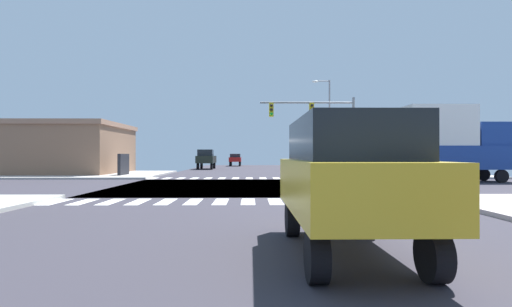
{
  "coord_description": "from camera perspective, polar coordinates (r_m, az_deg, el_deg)",
  "views": [
    {
      "loc": [
        0.33,
        -21.91,
        1.71
      ],
      "look_at": [
        0.68,
        2.56,
        1.8
      ],
      "focal_mm": 28.03,
      "sensor_mm": 36.0,
      "label": 1
    }
  ],
  "objects": [
    {
      "name": "sedan_leading_4",
      "position": [
        61.73,
        -2.98,
        -0.76
      ],
      "size": [
        1.8,
        4.3,
        1.88
      ],
      "rotation": [
        0.0,
        0.0,
        3.14
      ],
      "color": "black",
      "rests_on": "ground"
    },
    {
      "name": "sidewalk_corner_ne",
      "position": [
        36.24,
        19.68,
        -2.79
      ],
      "size": [
        12.0,
        12.0,
        0.14
      ],
      "color": "#B2ADA3",
      "rests_on": "ground"
    },
    {
      "name": "box_truck_crossing_1",
      "position": [
        28.49,
        26.04,
        1.53
      ],
      "size": [
        7.2,
        2.4,
        4.85
      ],
      "rotation": [
        0.0,
        0.0,
        4.71
      ],
      "color": "black",
      "rests_on": "ground"
    },
    {
      "name": "suv_middle_1",
      "position": [
        7.08,
        12.85,
        -2.77
      ],
      "size": [
        1.96,
        4.6,
        2.34
      ],
      "color": "black",
      "rests_on": "ground"
    },
    {
      "name": "sidewalk_corner_nw",
      "position": [
        36.47,
        -22.28,
        -2.77
      ],
      "size": [
        12.0,
        12.0,
        0.14
      ],
      "color": "#AEA8A4",
      "rests_on": "ground"
    },
    {
      "name": "street_lamp",
      "position": [
        39.26,
        10.13,
        5.02
      ],
      "size": [
        1.78,
        0.32,
        8.95
      ],
      "color": "gray",
      "rests_on": "ground"
    },
    {
      "name": "ground",
      "position": [
        21.98,
        -1.68,
        -4.74
      ],
      "size": [
        90.0,
        90.0,
        0.05
      ],
      "color": "#333038"
    },
    {
      "name": "bank_building",
      "position": [
        39.85,
        -27.71,
        0.6
      ],
      "size": [
        14.75,
        9.9,
        4.5
      ],
      "color": "#86624A",
      "rests_on": "ground"
    },
    {
      "name": "crosswalk_far",
      "position": [
        29.26,
        -1.95,
        -3.55
      ],
      "size": [
        13.5,
        2.0,
        0.01
      ],
      "color": "white",
      "rests_on": "ground"
    },
    {
      "name": "crosswalk_near",
      "position": [
        14.72,
        -3.09,
        -6.87
      ],
      "size": [
        13.5,
        2.0,
        0.01
      ],
      "color": "white",
      "rests_on": "ground"
    },
    {
      "name": "pickup_trailing_1",
      "position": [
        48.56,
        -7.12,
        -0.7
      ],
      "size": [
        2.0,
        5.1,
        2.35
      ],
      "rotation": [
        0.0,
        0.0,
        3.14
      ],
      "color": "black",
      "rests_on": "ground"
    },
    {
      "name": "traffic_signal_mast",
      "position": [
        30.21,
        8.56,
        5.03
      ],
      "size": [
        7.1,
        0.55,
        6.02
      ],
      "color": "gray",
      "rests_on": "ground"
    }
  ]
}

